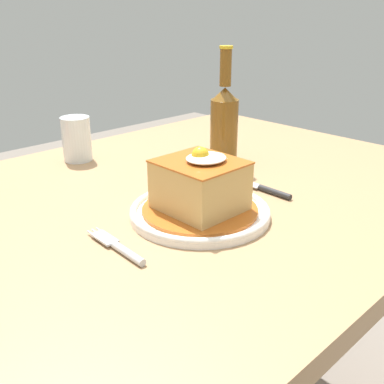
# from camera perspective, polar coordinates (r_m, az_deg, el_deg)

# --- Properties ---
(dining_table) EXTENTS (1.27, 0.89, 0.75)m
(dining_table) POSITION_cam_1_polar(r_m,az_deg,el_deg) (0.95, -2.59, -6.40)
(dining_table) COLOR #A87F56
(dining_table) RESTS_ON ground_plane
(main_plate) EXTENTS (0.25, 0.25, 0.02)m
(main_plate) POSITION_cam_1_polar(r_m,az_deg,el_deg) (0.80, 0.99, -2.43)
(main_plate) COLOR white
(main_plate) RESTS_ON dining_table
(sandwich_meal) EXTENTS (0.20, 0.20, 0.12)m
(sandwich_meal) POSITION_cam_1_polar(r_m,az_deg,el_deg) (0.79, 1.04, 0.61)
(sandwich_meal) COLOR #B75B1E
(sandwich_meal) RESTS_ON main_plate
(fork) EXTENTS (0.02, 0.14, 0.01)m
(fork) POSITION_cam_1_polar(r_m,az_deg,el_deg) (0.70, -8.98, -6.96)
(fork) COLOR silver
(fork) RESTS_ON dining_table
(knife) EXTENTS (0.02, 0.17, 0.01)m
(knife) POSITION_cam_1_polar(r_m,az_deg,el_deg) (0.92, 9.13, 0.38)
(knife) COLOR #262628
(knife) RESTS_ON dining_table
(beer_bottle_amber) EXTENTS (0.06, 0.06, 0.27)m
(beer_bottle_amber) POSITION_cam_1_polar(r_m,az_deg,el_deg) (1.06, 4.05, 8.77)
(beer_bottle_amber) COLOR brown
(beer_bottle_amber) RESTS_ON dining_table
(drinking_glass) EXTENTS (0.07, 0.07, 0.10)m
(drinking_glass) POSITION_cam_1_polar(r_m,az_deg,el_deg) (1.12, -14.21, 6.10)
(drinking_glass) COLOR silver
(drinking_glass) RESTS_ON dining_table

